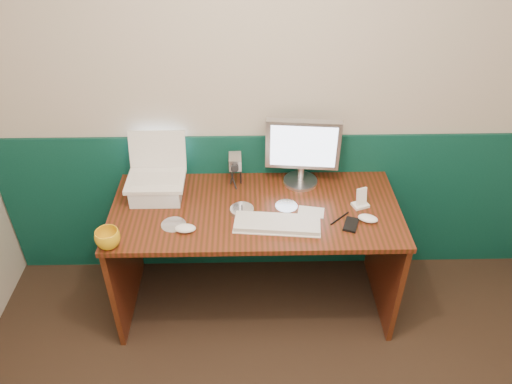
{
  "coord_description": "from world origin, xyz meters",
  "views": [
    {
      "loc": [
        -0.21,
        -0.79,
        2.45
      ],
      "look_at": [
        -0.17,
        1.23,
        0.97
      ],
      "focal_mm": 35.0,
      "sensor_mm": 36.0,
      "label": 1
    }
  ],
  "objects_px": {
    "desk": "(255,258)",
    "camcorder": "(235,171)",
    "monitor": "(302,152)",
    "laptop": "(153,162)",
    "keyboard": "(277,224)",
    "mug": "(108,239)"
  },
  "relations": [
    {
      "from": "mug",
      "to": "monitor",
      "type": "bearing_deg",
      "value": 28.13
    },
    {
      "from": "laptop",
      "to": "keyboard",
      "type": "bearing_deg",
      "value": -22.63
    },
    {
      "from": "monitor",
      "to": "keyboard",
      "type": "relative_size",
      "value": 0.93
    },
    {
      "from": "desk",
      "to": "keyboard",
      "type": "bearing_deg",
      "value": -54.58
    },
    {
      "from": "monitor",
      "to": "mug",
      "type": "bearing_deg",
      "value": -145.99
    },
    {
      "from": "desk",
      "to": "monitor",
      "type": "bearing_deg",
      "value": 42.08
    },
    {
      "from": "desk",
      "to": "laptop",
      "type": "distance_m",
      "value": 0.83
    },
    {
      "from": "camcorder",
      "to": "laptop",
      "type": "bearing_deg",
      "value": -169.12
    },
    {
      "from": "desk",
      "to": "laptop",
      "type": "relative_size",
      "value": 4.98
    },
    {
      "from": "desk",
      "to": "keyboard",
      "type": "relative_size",
      "value": 3.58
    },
    {
      "from": "laptop",
      "to": "camcorder",
      "type": "distance_m",
      "value": 0.47
    },
    {
      "from": "laptop",
      "to": "camcorder",
      "type": "relative_size",
      "value": 1.64
    },
    {
      "from": "keyboard",
      "to": "mug",
      "type": "xyz_separation_m",
      "value": [
        -0.85,
        -0.14,
        0.04
      ]
    },
    {
      "from": "mug",
      "to": "camcorder",
      "type": "bearing_deg",
      "value": 39.39
    },
    {
      "from": "keyboard",
      "to": "mug",
      "type": "bearing_deg",
      "value": -164.75
    },
    {
      "from": "mug",
      "to": "desk",
      "type": "bearing_deg",
      "value": 21.79
    },
    {
      "from": "desk",
      "to": "camcorder",
      "type": "bearing_deg",
      "value": 116.78
    },
    {
      "from": "laptop",
      "to": "monitor",
      "type": "xyz_separation_m",
      "value": [
        0.83,
        0.12,
        -0.02
      ]
    },
    {
      "from": "monitor",
      "to": "camcorder",
      "type": "height_order",
      "value": "monitor"
    },
    {
      "from": "keyboard",
      "to": "camcorder",
      "type": "bearing_deg",
      "value": 126.44
    },
    {
      "from": "laptop",
      "to": "keyboard",
      "type": "height_order",
      "value": "laptop"
    },
    {
      "from": "laptop",
      "to": "camcorder",
      "type": "bearing_deg",
      "value": 12.42
    }
  ]
}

